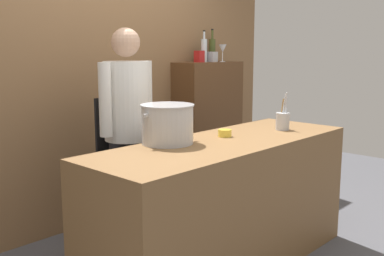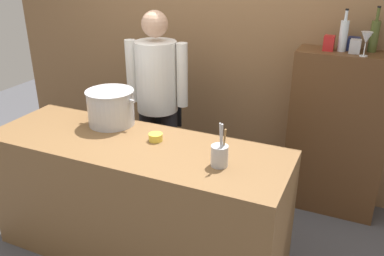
{
  "view_description": "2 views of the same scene",
  "coord_description": "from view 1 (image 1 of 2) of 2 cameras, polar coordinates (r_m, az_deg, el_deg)",
  "views": [
    {
      "loc": [
        -2.38,
        -1.91,
        1.52
      ],
      "look_at": [
        0.04,
        0.34,
        0.94
      ],
      "focal_mm": 43.25,
      "sensor_mm": 36.0,
      "label": 1
    },
    {
      "loc": [
        1.35,
        -2.07,
        2.08
      ],
      "look_at": [
        0.3,
        0.28,
        0.95
      ],
      "focal_mm": 38.12,
      "sensor_mm": 36.0,
      "label": 2
    }
  ],
  "objects": [
    {
      "name": "stockpot_large",
      "position": [
        3.0,
        -3.05,
        0.5
      ],
      "size": [
        0.41,
        0.35,
        0.26
      ],
      "color": "#B7BABF",
      "rests_on": "prep_counter"
    },
    {
      "name": "spice_tin_silver",
      "position": [
        4.74,
        2.54,
        8.76
      ],
      "size": [
        0.08,
        0.08,
        0.1
      ],
      "primitive_type": "cube",
      "color": "#B2B2B7",
      "rests_on": "bar_cabinet"
    },
    {
      "name": "utensil_crock",
      "position": [
        3.58,
        11.12,
        0.9
      ],
      "size": [
        0.1,
        0.1,
        0.29
      ],
      "color": "#B7BABF",
      "rests_on": "prep_counter"
    },
    {
      "name": "wine_glass_short",
      "position": [
        4.74,
        3.79,
        9.7
      ],
      "size": [
        0.08,
        0.08,
        0.18
      ],
      "color": "silver",
      "rests_on": "bar_cabinet"
    },
    {
      "name": "wine_bottle_olive",
      "position": [
        4.89,
        2.51,
        9.66
      ],
      "size": [
        0.07,
        0.07,
        0.33
      ],
      "color": "#475123",
      "rests_on": "bar_cabinet"
    },
    {
      "name": "prep_counter",
      "position": [
        3.23,
        4.01,
        -9.41
      ],
      "size": [
        2.08,
        0.7,
        0.9
      ],
      "primitive_type": "cube",
      "color": "brown",
      "rests_on": "ground_plane"
    },
    {
      "name": "wine_bottle_clear",
      "position": [
        4.69,
        1.49,
        9.61
      ],
      "size": [
        0.06,
        0.06,
        0.31
      ],
      "color": "silver",
      "rests_on": "bar_cabinet"
    },
    {
      "name": "chef",
      "position": [
        3.47,
        -8.01,
        0.61
      ],
      "size": [
        0.53,
        0.38,
        1.66
      ],
      "rotation": [
        0.0,
        0.0,
        3.28
      ],
      "color": "black",
      "rests_on": "ground_plane"
    },
    {
      "name": "butter_jar",
      "position": [
        3.25,
        4.06,
        -0.63
      ],
      "size": [
        0.1,
        0.1,
        0.05
      ],
      "primitive_type": "cylinder",
      "color": "yellow",
      "rests_on": "prep_counter"
    },
    {
      "name": "spice_tin_navy",
      "position": [
        4.79,
        1.53,
        8.77
      ],
      "size": [
        0.09,
        0.09,
        0.1
      ],
      "primitive_type": "cube",
      "color": "navy",
      "rests_on": "bar_cabinet"
    },
    {
      "name": "spice_tin_red",
      "position": [
        4.6,
        0.9,
        8.81
      ],
      "size": [
        0.08,
        0.08,
        0.11
      ],
      "primitive_type": "cube",
      "color": "red",
      "rests_on": "bar_cabinet"
    },
    {
      "name": "brick_back_panel",
      "position": [
        4.08,
        -11.48,
        9.44
      ],
      "size": [
        4.4,
        0.1,
        3.0
      ],
      "primitive_type": "cube",
      "color": "olive",
      "rests_on": "ground_plane"
    },
    {
      "name": "bar_cabinet",
      "position": [
        4.8,
        1.96,
        -0.08
      ],
      "size": [
        0.76,
        0.32,
        1.38
      ],
      "primitive_type": "cube",
      "color": "brown",
      "rests_on": "ground_plane"
    }
  ]
}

